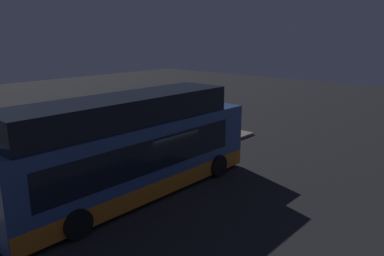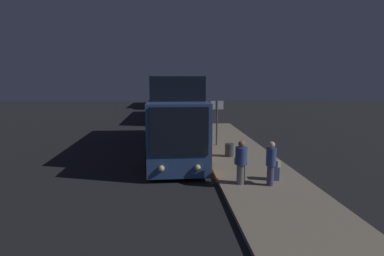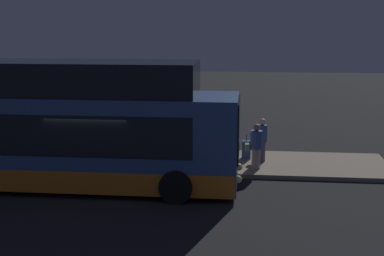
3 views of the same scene
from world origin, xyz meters
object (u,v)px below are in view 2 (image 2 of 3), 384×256
object	(u,v)px
bus_lead	(176,118)
bus_third	(171,94)
bus_second	(172,105)
sign_post	(217,117)
passenger_boarding	(271,162)
suitcase	(275,171)
trash_bin	(229,150)
passenger_waiting	(241,161)

from	to	relation	value
bus_lead	bus_third	xyz separation A→B (m)	(-27.74, -0.00, 0.01)
bus_second	sign_post	bearing A→B (deg)	10.04
passenger_boarding	suitcase	distance (m)	0.87
bus_lead	passenger_boarding	xyz separation A→B (m)	(6.56, 3.29, -0.80)
bus_second	bus_third	world-z (taller)	bus_third
bus_second	bus_third	xyz separation A→B (m)	(-13.92, -0.00, 0.44)
sign_post	bus_second	bearing A→B (deg)	-169.96
sign_post	trash_bin	size ratio (longest dim) A/B	4.07
passenger_waiting	trash_bin	xyz separation A→B (m)	(-3.97, 0.39, -0.54)
passenger_waiting	suitcase	bearing A→B (deg)	7.91
bus_third	passenger_waiting	bearing A→B (deg)	3.76
passenger_waiting	sign_post	world-z (taller)	sign_post
suitcase	bus_lead	bearing A→B (deg)	-148.56
bus_lead	suitcase	distance (m)	7.14
passenger_boarding	trash_bin	xyz separation A→B (m)	(-4.21, -0.66, -0.56)
bus_third	trash_bin	size ratio (longest dim) A/B	18.53
bus_second	trash_bin	xyz separation A→B (m)	(16.18, 2.63, -0.92)
suitcase	trash_bin	distance (m)	3.78
suitcase	sign_post	distance (m)	6.50
bus_lead	sign_post	distance (m)	2.42
trash_bin	sign_post	bearing A→B (deg)	-175.04
bus_lead	bus_second	world-z (taller)	bus_lead
sign_post	passenger_waiting	bearing A→B (deg)	-1.43
bus_lead	passenger_boarding	size ratio (longest dim) A/B	6.96
bus_lead	sign_post	bearing A→B (deg)	95.90
passenger_boarding	passenger_waiting	distance (m)	1.08
bus_lead	sign_post	world-z (taller)	bus_lead
bus_lead	bus_third	world-z (taller)	bus_lead
bus_second	bus_lead	bearing A→B (deg)	0.00
bus_third	passenger_waiting	distance (m)	34.15
sign_post	bus_third	bearing A→B (deg)	-175.00
bus_third	suitcase	bearing A→B (deg)	6.19
bus_lead	suitcase	world-z (taller)	bus_lead
sign_post	bus_lead	bearing A→B (deg)	-84.10
bus_lead	passenger_waiting	world-z (taller)	bus_lead
passenger_waiting	suitcase	xyz separation A→B (m)	(-0.33, 1.42, -0.51)
sign_post	trash_bin	bearing A→B (deg)	4.96
bus_second	suitcase	xyz separation A→B (m)	(19.81, 3.66, -0.90)
passenger_waiting	trash_bin	world-z (taller)	passenger_waiting
bus_third	sign_post	world-z (taller)	bus_third
suitcase	sign_post	bearing A→B (deg)	-168.61
bus_second	passenger_waiting	xyz separation A→B (m)	(20.15, 2.24, -0.39)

